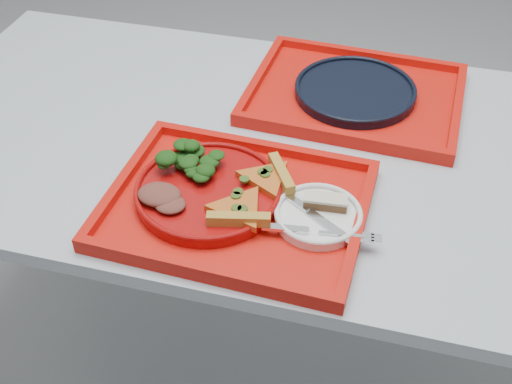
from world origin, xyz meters
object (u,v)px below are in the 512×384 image
at_px(tray_far, 354,97).
at_px(dinner_plate, 208,193).
at_px(navy_plate, 355,92).
at_px(dessert_bar, 326,201).
at_px(tray_main, 237,208).

xyz_separation_m(tray_far, dinner_plate, (-0.21, -0.39, 0.02)).
xyz_separation_m(navy_plate, dessert_bar, (0.00, -0.38, 0.02)).
distance_m(tray_far, navy_plate, 0.01).
relative_size(navy_plate, dessert_bar, 3.37).
bearing_deg(dinner_plate, tray_main, -10.30).
bearing_deg(tray_main, dessert_bar, 10.77).
bearing_deg(dinner_plate, dessert_bar, 3.61).
bearing_deg(tray_far, navy_plate, 2.91).
relative_size(tray_far, dessert_bar, 5.84).
relative_size(tray_main, navy_plate, 1.73).
height_order(tray_main, dinner_plate, dinner_plate).
bearing_deg(dessert_bar, tray_far, 85.24).
distance_m(tray_main, dessert_bar, 0.16).
relative_size(tray_main, tray_far, 1.00).
distance_m(tray_far, dessert_bar, 0.38).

